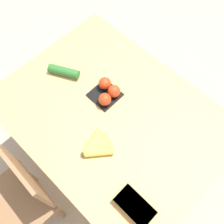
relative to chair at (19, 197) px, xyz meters
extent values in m
plane|color=#B7A88E|center=(-0.10, -0.70, -0.48)|extent=(12.00, 12.00, 0.00)
cube|color=tan|center=(-0.10, -0.70, 0.26)|extent=(1.32, 0.99, 0.03)
cylinder|color=tan|center=(-0.70, -1.14, -0.12)|extent=(0.06, 0.06, 0.72)
cylinder|color=tan|center=(0.49, -1.14, -0.12)|extent=(0.06, 0.06, 0.72)
cylinder|color=tan|center=(0.49, -0.26, -0.12)|extent=(0.06, 0.06, 0.72)
cube|color=#8E6642|center=(0.00, 0.07, -0.05)|extent=(0.43, 0.41, 0.03)
cube|color=#8E6642|center=(0.00, -0.12, 0.21)|extent=(0.39, 0.03, 0.49)
cylinder|color=#8E6642|center=(0.18, -0.10, -0.27)|extent=(0.04, 0.04, 0.42)
cylinder|color=#8E6642|center=(-0.18, -0.09, -0.27)|extent=(0.04, 0.04, 0.42)
sphere|color=brown|center=(-0.17, -0.42, 0.29)|extent=(0.03, 0.03, 0.03)
cylinder|color=#DBCC47|center=(-0.22, -0.48, 0.29)|extent=(0.13, 0.14, 0.04)
cylinder|color=#DBCC47|center=(-0.21, -0.49, 0.29)|extent=(0.11, 0.15, 0.04)
cylinder|color=#DBCC47|center=(-0.20, -0.49, 0.29)|extent=(0.09, 0.16, 0.04)
cylinder|color=#DBCC47|center=(-0.19, -0.50, 0.29)|extent=(0.07, 0.16, 0.04)
cylinder|color=#DBCC47|center=(-0.18, -0.50, 0.29)|extent=(0.05, 0.16, 0.04)
cylinder|color=#DBCC47|center=(-0.16, -0.50, 0.29)|extent=(0.05, 0.16, 0.04)
cylinder|color=#DBCC47|center=(-0.15, -0.50, 0.29)|extent=(0.08, 0.16, 0.04)
cube|color=black|center=(0.02, -0.76, 0.28)|extent=(0.17, 0.17, 0.01)
sphere|color=red|center=(-0.02, -0.80, 0.32)|extent=(0.08, 0.08, 0.08)
sphere|color=red|center=(0.05, -0.80, 0.32)|extent=(0.08, 0.08, 0.08)
sphere|color=red|center=(-0.02, -0.72, 0.32)|extent=(0.08, 0.08, 0.08)
cube|color=orange|center=(-0.55, -0.41, 0.30)|extent=(0.20, 0.11, 0.05)
cube|color=#145123|center=(-0.55, -0.41, 0.31)|extent=(0.20, 0.11, 0.02)
cylinder|color=#2D702D|center=(0.31, -0.69, 0.30)|extent=(0.20, 0.14, 0.06)
camera|label=1|loc=(-0.57, -0.22, 1.66)|focal=42.00mm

